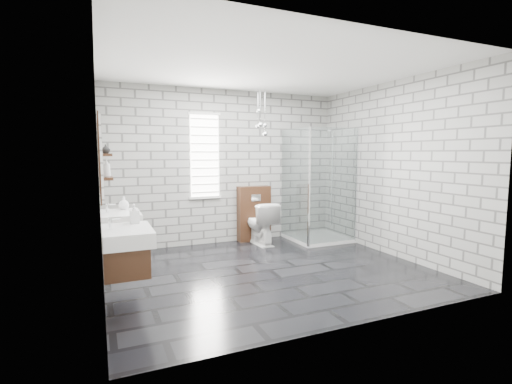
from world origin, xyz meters
TOP-DOWN VIEW (x-y plane):
  - floor at (0.00, 0.00)m, footprint 4.20×3.60m
  - ceiling at (0.00, 0.00)m, footprint 4.20×3.60m
  - wall_back at (0.00, 1.81)m, footprint 4.20×0.02m
  - wall_front at (0.00, -1.81)m, footprint 4.20×0.02m
  - wall_left at (-2.11, 0.00)m, footprint 0.02×3.60m
  - wall_right at (2.11, 0.00)m, footprint 0.02×3.60m
  - vanity_left at (-1.91, -0.61)m, footprint 0.47×0.70m
  - vanity_right at (-1.91, 0.49)m, footprint 0.47×0.70m
  - shelf_lower at (-2.03, -0.05)m, footprint 0.14×0.30m
  - shelf_upper at (-2.03, -0.05)m, footprint 0.14×0.30m
  - window at (-0.40, 1.78)m, footprint 0.56×0.05m
  - cistern_panel at (0.49, 1.70)m, footprint 0.60×0.20m
  - flush_plate at (0.49, 1.60)m, footprint 0.18×0.01m
  - shower_enclosure at (1.50, 1.18)m, footprint 1.00×1.00m
  - pendant_cluster at (0.48, 1.37)m, footprint 0.23×0.24m
  - toilet at (0.49, 1.40)m, footprint 0.45×0.75m
  - soap_bottle_a at (-1.77, -0.36)m, footprint 0.09×0.10m
  - soap_bottle_b at (-1.81, 0.72)m, footprint 0.15×0.15m
  - soap_bottle_c at (-2.02, -0.09)m, footprint 0.08×0.08m
  - vase at (-2.02, 0.05)m, footprint 0.11×0.11m

SIDE VIEW (x-z plane):
  - floor at x=0.00m, z-range -0.02..0.00m
  - toilet at x=0.49m, z-range 0.00..0.75m
  - cistern_panel at x=0.49m, z-range 0.00..1.00m
  - shower_enclosure at x=1.50m, z-range -0.51..1.52m
  - vanity_left at x=-1.91m, z-range -0.03..1.54m
  - vanity_right at x=-1.91m, z-range -0.03..1.54m
  - flush_plate at x=0.49m, z-range 0.74..0.86m
  - soap_bottle_b at x=-1.81m, z-range 0.85..1.02m
  - soap_bottle_a at x=-1.77m, z-range 0.85..1.06m
  - shelf_lower at x=-2.03m, z-range 1.31..1.33m
  - wall_back at x=0.00m, z-range 0.00..2.70m
  - wall_front at x=0.00m, z-range 0.00..2.70m
  - wall_left at x=-2.11m, z-range 0.00..2.70m
  - wall_right at x=2.11m, z-range 0.00..2.70m
  - soap_bottle_c at x=-2.02m, z-range 1.33..1.54m
  - window at x=-0.40m, z-range 0.81..2.29m
  - shelf_upper at x=-2.03m, z-range 1.57..1.59m
  - vase at x=-2.02m, z-range 1.59..1.70m
  - pendant_cluster at x=0.48m, z-range 1.69..2.51m
  - ceiling at x=0.00m, z-range 2.70..2.72m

